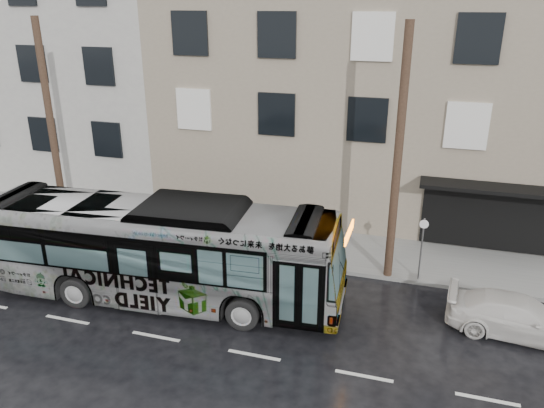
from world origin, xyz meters
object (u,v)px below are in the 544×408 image
Objects in this scene: bus at (158,250)px; utility_pole_front at (398,158)px; sign_post at (421,249)px; white_sedan at (518,317)px; utility_pole_rear at (52,131)px.

utility_pole_front is at bearing -68.45° from bus.
sign_post is at bearing 0.00° from utility_pole_front.
white_sedan is (11.65, 1.10, -1.15)m from bus.
utility_pole_rear is at bearing 180.00° from sign_post.
utility_pole_front is 6.28m from white_sedan.
bus is at bearing 100.12° from white_sedan.
white_sedan is at bearing -88.30° from bus.
utility_pole_rear reaches higher than sign_post.
bus is 11.76m from white_sedan.
sign_post is 9.31m from bus.
bus is at bearing -154.74° from utility_pole_front.
utility_pole_front reaches higher than bus.
utility_pole_front is at bearing 0.00° from utility_pole_rear.
utility_pole_front is 3.48m from sign_post.
sign_post is 0.19× the size of bus.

